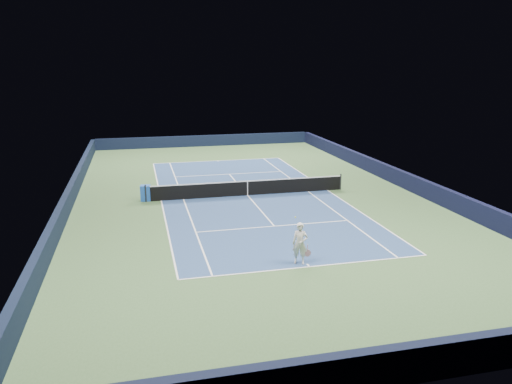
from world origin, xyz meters
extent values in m
plane|color=#38552E|center=(0.00, 0.00, 0.00)|extent=(40.00, 40.00, 0.00)
cube|color=black|center=(0.00, 19.82, 0.55)|extent=(22.00, 0.35, 1.10)
cube|color=black|center=(0.00, -19.82, 0.55)|extent=(22.00, 0.35, 1.10)
cube|color=black|center=(10.82, 0.00, 0.55)|extent=(0.35, 40.00, 1.10)
cube|color=black|center=(-10.82, 0.00, 0.55)|extent=(0.35, 40.00, 1.10)
cube|color=navy|center=(0.00, 0.00, 0.00)|extent=(10.97, 23.77, 0.01)
cube|color=white|center=(0.00, 11.88, 0.01)|extent=(10.97, 0.08, 0.00)
cube|color=white|center=(0.00, -11.88, 0.01)|extent=(10.97, 0.08, 0.00)
cube|color=white|center=(5.49, 0.00, 0.01)|extent=(0.08, 23.77, 0.00)
cube|color=white|center=(-5.49, 0.00, 0.01)|extent=(0.08, 23.77, 0.00)
cube|color=white|center=(4.12, 0.00, 0.01)|extent=(0.08, 23.77, 0.00)
cube|color=white|center=(-4.12, 0.00, 0.01)|extent=(0.08, 23.77, 0.00)
cube|color=white|center=(0.00, 6.40, 0.01)|extent=(8.23, 0.08, 0.00)
cube|color=white|center=(0.00, -6.40, 0.01)|extent=(8.23, 0.08, 0.00)
cube|color=white|center=(0.00, 0.00, 0.01)|extent=(0.08, 12.80, 0.00)
cube|color=white|center=(0.00, 11.73, 0.01)|extent=(0.08, 0.30, 0.00)
cube|color=white|center=(0.00, -11.73, 0.01)|extent=(0.08, 0.30, 0.00)
cylinder|color=black|center=(-6.40, 0.00, 0.54)|extent=(0.10, 0.10, 1.07)
cylinder|color=black|center=(6.40, 0.00, 0.54)|extent=(0.10, 0.10, 1.07)
cube|color=black|center=(0.00, 0.00, 0.46)|extent=(12.80, 0.03, 0.91)
cube|color=white|center=(0.00, 0.00, 0.94)|extent=(12.80, 0.04, 0.06)
cube|color=white|center=(0.00, 0.00, 0.46)|extent=(0.05, 0.04, 0.91)
cube|color=#1C4CA9|center=(-6.40, 0.26, 0.49)|extent=(0.66, 0.61, 0.98)
cube|color=white|center=(-6.11, 0.26, 0.45)|extent=(0.04, 0.43, 0.43)
imported|color=silver|center=(-0.29, -11.43, 0.91)|extent=(0.78, 0.66, 1.80)
cylinder|color=pink|center=(0.03, -11.48, 0.70)|extent=(0.03, 0.03, 0.30)
cylinder|color=black|center=(0.03, -11.48, 0.46)|extent=(0.30, 0.02, 0.30)
cylinder|color=pink|center=(0.03, -11.48, 0.46)|extent=(0.32, 0.03, 0.32)
sphere|color=yellow|center=(-0.19, -10.43, 1.75)|extent=(0.07, 0.07, 0.07)
camera|label=1|loc=(-6.76, -30.26, 8.36)|focal=35.00mm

